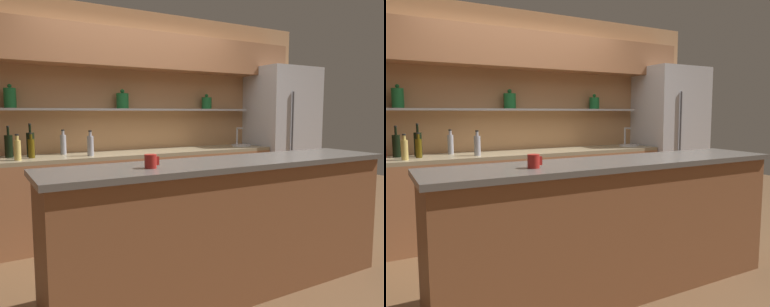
# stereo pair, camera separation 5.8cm
# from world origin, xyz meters

# --- Properties ---
(ground_plane) EXTENTS (12.00, 12.00, 0.00)m
(ground_plane) POSITION_xyz_m (0.00, 0.00, 0.00)
(ground_plane) COLOR brown
(back_wall_unit) EXTENTS (5.20, 0.44, 2.60)m
(back_wall_unit) POSITION_xyz_m (-0.00, 1.53, 1.55)
(back_wall_unit) COLOR tan
(back_wall_unit) RESTS_ON ground_plane
(back_counter_unit) EXTENTS (3.65, 0.62, 0.92)m
(back_counter_unit) POSITION_xyz_m (-0.12, 1.24, 0.46)
(back_counter_unit) COLOR #99603D
(back_counter_unit) RESTS_ON ground_plane
(island_counter) EXTENTS (2.78, 0.61, 1.02)m
(island_counter) POSITION_xyz_m (0.00, -0.55, 0.51)
(island_counter) COLOR brown
(island_counter) RESTS_ON ground_plane
(refrigerator) EXTENTS (0.88, 0.73, 2.00)m
(refrigerator) POSITION_xyz_m (2.16, 1.20, 1.00)
(refrigerator) COLOR #B7B7BC
(refrigerator) RESTS_ON ground_plane
(sink_fixture) EXTENTS (0.26, 0.26, 0.25)m
(sink_fixture) POSITION_xyz_m (1.47, 1.25, 0.95)
(sink_fixture) COLOR #B7B7BC
(sink_fixture) RESTS_ON back_counter_unit
(bottle_oil_1) EXTENTS (0.06, 0.06, 0.25)m
(bottle_oil_1) POSITION_xyz_m (-1.17, 1.22, 1.02)
(bottle_oil_1) COLOR #47380A
(bottle_oil_1) RESTS_ON back_counter_unit
(bottle_wine_2) EXTENTS (0.08, 0.08, 0.34)m
(bottle_wine_2) POSITION_xyz_m (-1.16, 1.36, 1.05)
(bottle_wine_2) COLOR black
(bottle_wine_2) RESTS_ON back_counter_unit
(bottle_wine_4) EXTENTS (0.08, 0.08, 0.32)m
(bottle_wine_4) POSITION_xyz_m (-1.36, 1.37, 1.04)
(bottle_wine_4) COLOR black
(bottle_wine_4) RESTS_ON back_counter_unit
(bottle_spirit_5) EXTENTS (0.06, 0.06, 0.25)m
(bottle_spirit_5) POSITION_xyz_m (-1.30, 1.10, 1.02)
(bottle_spirit_5) COLOR tan
(bottle_spirit_5) RESTS_ON back_counter_unit
(bottle_spirit_6) EXTENTS (0.06, 0.06, 0.27)m
(bottle_spirit_6) POSITION_xyz_m (-0.82, 1.40, 1.03)
(bottle_spirit_6) COLOR gray
(bottle_spirit_6) RESTS_ON back_counter_unit
(bottle_spirit_7) EXTENTS (0.07, 0.07, 0.27)m
(bottle_spirit_7) POSITION_xyz_m (-0.60, 1.12, 1.03)
(bottle_spirit_7) COLOR gray
(bottle_spirit_7) RESTS_ON back_counter_unit
(coffee_mug) EXTENTS (0.10, 0.08, 0.09)m
(coffee_mug) POSITION_xyz_m (-0.68, -0.61, 1.06)
(coffee_mug) COLOR maroon
(coffee_mug) RESTS_ON island_counter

